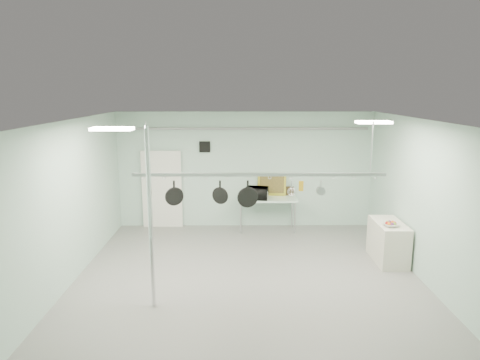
{
  "coord_description": "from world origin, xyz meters",
  "views": [
    {
      "loc": [
        -0.21,
        -7.61,
        3.76
      ],
      "look_at": [
        -0.16,
        1.0,
        1.95
      ],
      "focal_mm": 32.0,
      "sensor_mm": 36.0,
      "label": 1
    }
  ],
  "objects_px": {
    "fruit_bowl": "(391,225)",
    "skillet_mid": "(220,192)",
    "pot_rack": "(259,173)",
    "prep_table": "(267,201)",
    "chrome_pole": "(150,219)",
    "coffee_canister": "(265,195)",
    "side_cabinet": "(388,242)",
    "skillet_left": "(174,193)",
    "skillet_right": "(248,194)",
    "microwave": "(257,193)"
  },
  "relations": [
    {
      "from": "coffee_canister",
      "to": "pot_rack",
      "type": "bearing_deg",
      "value": -95.82
    },
    {
      "from": "side_cabinet",
      "to": "coffee_canister",
      "type": "height_order",
      "value": "coffee_canister"
    },
    {
      "from": "pot_rack",
      "to": "fruit_bowl",
      "type": "relative_size",
      "value": 14.65
    },
    {
      "from": "skillet_left",
      "to": "side_cabinet",
      "type": "bearing_deg",
      "value": -8.83
    },
    {
      "from": "microwave",
      "to": "skillet_mid",
      "type": "distance_m",
      "value": 3.4
    },
    {
      "from": "side_cabinet",
      "to": "pot_rack",
      "type": "xyz_separation_m",
      "value": [
        -2.95,
        -1.1,
        1.78
      ]
    },
    {
      "from": "microwave",
      "to": "coffee_canister",
      "type": "bearing_deg",
      "value": 178.73
    },
    {
      "from": "side_cabinet",
      "to": "microwave",
      "type": "relative_size",
      "value": 2.05
    },
    {
      "from": "fruit_bowl",
      "to": "skillet_mid",
      "type": "distance_m",
      "value": 3.82
    },
    {
      "from": "skillet_right",
      "to": "microwave",
      "type": "bearing_deg",
      "value": 75.63
    },
    {
      "from": "chrome_pole",
      "to": "prep_table",
      "type": "distance_m",
      "value": 4.85
    },
    {
      "from": "coffee_canister",
      "to": "skillet_right",
      "type": "xyz_separation_m",
      "value": [
        -0.54,
        -3.15,
        0.8
      ]
    },
    {
      "from": "side_cabinet",
      "to": "prep_table",
      "type": "bearing_deg",
      "value": 139.21
    },
    {
      "from": "chrome_pole",
      "to": "pot_rack",
      "type": "xyz_separation_m",
      "value": [
        1.9,
        0.9,
        0.63
      ]
    },
    {
      "from": "side_cabinet",
      "to": "chrome_pole",
      "type": "bearing_deg",
      "value": -157.59
    },
    {
      "from": "side_cabinet",
      "to": "skillet_left",
      "type": "relative_size",
      "value": 2.53
    },
    {
      "from": "pot_rack",
      "to": "skillet_left",
      "type": "distance_m",
      "value": 1.66
    },
    {
      "from": "pot_rack",
      "to": "skillet_mid",
      "type": "height_order",
      "value": "pot_rack"
    },
    {
      "from": "fruit_bowl",
      "to": "skillet_mid",
      "type": "relative_size",
      "value": 0.72
    },
    {
      "from": "prep_table",
      "to": "fruit_bowl",
      "type": "height_order",
      "value": "fruit_bowl"
    },
    {
      "from": "prep_table",
      "to": "skillet_right",
      "type": "xyz_separation_m",
      "value": [
        -0.61,
        -3.3,
        0.99
      ]
    },
    {
      "from": "skillet_left",
      "to": "fruit_bowl",
      "type": "bearing_deg",
      "value": -11.92
    },
    {
      "from": "side_cabinet",
      "to": "skillet_mid",
      "type": "xyz_separation_m",
      "value": [
        -3.69,
        -1.1,
        1.41
      ]
    },
    {
      "from": "pot_rack",
      "to": "skillet_right",
      "type": "relative_size",
      "value": 9.07
    },
    {
      "from": "pot_rack",
      "to": "skillet_right",
      "type": "distance_m",
      "value": 0.46
    },
    {
      "from": "side_cabinet",
      "to": "skillet_right",
      "type": "xyz_separation_m",
      "value": [
        -3.16,
        -1.1,
        1.37
      ]
    },
    {
      "from": "chrome_pole",
      "to": "skillet_mid",
      "type": "bearing_deg",
      "value": 37.85
    },
    {
      "from": "skillet_mid",
      "to": "skillet_right",
      "type": "relative_size",
      "value": 0.86
    },
    {
      "from": "pot_rack",
      "to": "fruit_bowl",
      "type": "xyz_separation_m",
      "value": [
        2.88,
        0.83,
        -1.29
      ]
    },
    {
      "from": "coffee_canister",
      "to": "skillet_mid",
      "type": "bearing_deg",
      "value": -108.64
    },
    {
      "from": "side_cabinet",
      "to": "skillet_left",
      "type": "distance_m",
      "value": 4.9
    },
    {
      "from": "side_cabinet",
      "to": "skillet_left",
      "type": "height_order",
      "value": "skillet_left"
    },
    {
      "from": "side_cabinet",
      "to": "microwave",
      "type": "distance_m",
      "value": 3.58
    },
    {
      "from": "coffee_canister",
      "to": "fruit_bowl",
      "type": "bearing_deg",
      "value": -42.26
    },
    {
      "from": "skillet_left",
      "to": "skillet_mid",
      "type": "height_order",
      "value": "same"
    },
    {
      "from": "fruit_bowl",
      "to": "coffee_canister",
      "type": "bearing_deg",
      "value": 137.74
    },
    {
      "from": "coffee_canister",
      "to": "skillet_left",
      "type": "bearing_deg",
      "value": -121.57
    },
    {
      "from": "microwave",
      "to": "chrome_pole",
      "type": "bearing_deg",
      "value": 73.77
    },
    {
      "from": "fruit_bowl",
      "to": "skillet_mid",
      "type": "xyz_separation_m",
      "value": [
        -3.62,
        -0.83,
        0.92
      ]
    },
    {
      "from": "chrome_pole",
      "to": "pot_rack",
      "type": "height_order",
      "value": "chrome_pole"
    },
    {
      "from": "skillet_right",
      "to": "prep_table",
      "type": "bearing_deg",
      "value": 70.94
    },
    {
      "from": "chrome_pole",
      "to": "skillet_right",
      "type": "height_order",
      "value": "chrome_pole"
    },
    {
      "from": "skillet_left",
      "to": "skillet_right",
      "type": "distance_m",
      "value": 1.4
    },
    {
      "from": "skillet_mid",
      "to": "fruit_bowl",
      "type": "bearing_deg",
      "value": 35.77
    },
    {
      "from": "pot_rack",
      "to": "coffee_canister",
      "type": "xyz_separation_m",
      "value": [
        0.32,
        3.15,
        -1.21
      ]
    },
    {
      "from": "pot_rack",
      "to": "microwave",
      "type": "distance_m",
      "value": 3.4
    },
    {
      "from": "microwave",
      "to": "side_cabinet",
      "type": "bearing_deg",
      "value": 153.54
    },
    {
      "from": "fruit_bowl",
      "to": "skillet_left",
      "type": "relative_size",
      "value": 0.69
    },
    {
      "from": "prep_table",
      "to": "skillet_mid",
      "type": "distance_m",
      "value": 3.64
    },
    {
      "from": "skillet_mid",
      "to": "side_cabinet",
      "type": "bearing_deg",
      "value": 39.47
    }
  ]
}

